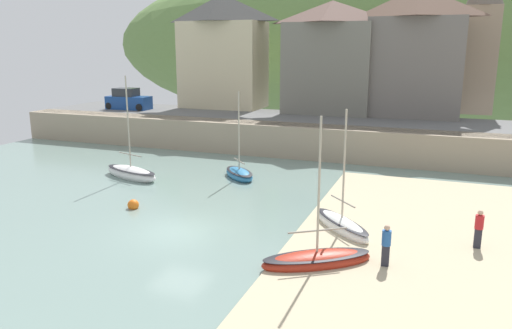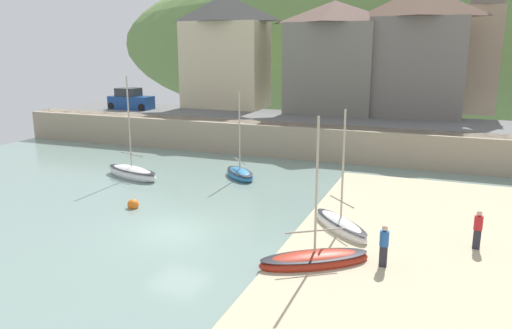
% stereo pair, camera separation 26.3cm
% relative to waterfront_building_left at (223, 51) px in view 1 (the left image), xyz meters
% --- Properties ---
extents(quay_seawall, '(48.00, 9.40, 2.40)m').
position_rel_waterfront_building_left_xyz_m(quay_seawall, '(9.11, -7.70, -6.35)').
color(quay_seawall, gray).
rests_on(quay_seawall, ground).
extents(hillside_backdrop, '(80.00, 44.00, 24.06)m').
position_rel_waterfront_building_left_xyz_m(hillside_backdrop, '(10.42, 30.00, 0.71)').
color(hillside_backdrop, '#628544').
rests_on(hillside_backdrop, ground).
extents(waterfront_building_left, '(7.92, 4.73, 10.42)m').
position_rel_waterfront_building_left_xyz_m(waterfront_building_left, '(0.00, 0.00, 0.00)').
color(waterfront_building_left, beige).
rests_on(waterfront_building_left, ground).
extents(waterfront_building_centre, '(7.76, 5.98, 9.53)m').
position_rel_waterfront_building_left_xyz_m(waterfront_building_centre, '(10.32, 0.00, -0.47)').
color(waterfront_building_centre, slate).
rests_on(waterfront_building_centre, ground).
extents(waterfront_building_right, '(7.71, 5.15, 10.40)m').
position_rel_waterfront_building_left_xyz_m(waterfront_building_right, '(17.39, -0.00, -0.01)').
color(waterfront_building_right, slate).
rests_on(waterfront_building_right, ground).
extents(church_with_spire, '(3.00, 3.00, 13.58)m').
position_rel_waterfront_building_left_xyz_m(church_with_spire, '(22.39, 4.00, 1.69)').
color(church_with_spire, gray).
rests_on(church_with_spire, ground).
extents(sailboat_far_left, '(4.64, 2.60, 6.61)m').
position_rel_waterfront_building_left_xyz_m(sailboat_far_left, '(1.65, -18.00, -7.39)').
color(sailboat_far_left, white).
rests_on(sailboat_far_left, ground).
extents(sailboat_nearest_shore, '(3.16, 3.24, 5.60)m').
position_rel_waterfront_building_left_xyz_m(sailboat_nearest_shore, '(8.05, -15.54, -7.45)').
color(sailboat_nearest_shore, teal).
rests_on(sailboat_nearest_shore, ground).
extents(fishing_boat_green, '(3.45, 3.60, 5.72)m').
position_rel_waterfront_building_left_xyz_m(fishing_boat_green, '(15.96, -22.59, -7.41)').
color(fishing_boat_green, white).
rests_on(fishing_boat_green, ground).
extents(sailboat_tall_mast, '(4.30, 3.49, 5.90)m').
position_rel_waterfront_building_left_xyz_m(sailboat_tall_mast, '(15.78, -26.54, -7.44)').
color(sailboat_tall_mast, '#A92918').
rests_on(sailboat_tall_mast, ground).
extents(parked_car_near_slipway, '(4.14, 1.82, 1.95)m').
position_rel_waterfront_building_left_xyz_m(parked_car_near_slipway, '(-7.74, -4.50, -4.51)').
color(parked_car_near_slipway, navy).
rests_on(parked_car_near_slipway, ground).
extents(person_on_slipway, '(0.34, 0.34, 1.62)m').
position_rel_waterfront_building_left_xyz_m(person_on_slipway, '(21.54, -22.73, -6.72)').
color(person_on_slipway, '#282833').
rests_on(person_on_slipway, ground).
extents(person_near_water, '(0.34, 0.34, 1.62)m').
position_rel_waterfront_building_left_xyz_m(person_near_water, '(18.22, -25.80, -6.72)').
color(person_near_water, '#282833').
rests_on(person_near_water, ground).
extents(mooring_buoy, '(0.58, 0.58, 0.58)m').
position_rel_waterfront_building_left_xyz_m(mooring_buoy, '(5.28, -23.12, -7.53)').
color(mooring_buoy, orange).
rests_on(mooring_buoy, ground).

